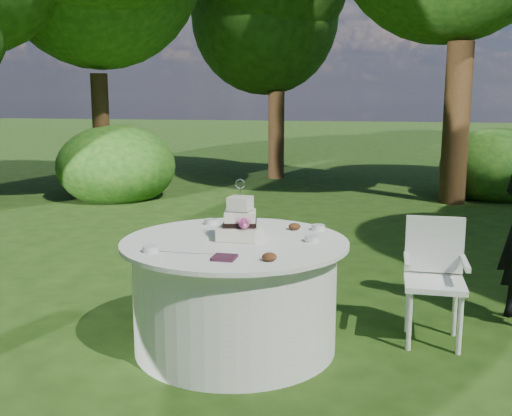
# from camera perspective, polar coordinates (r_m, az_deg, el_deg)

# --- Properties ---
(ground) EXTENTS (80.00, 80.00, 0.00)m
(ground) POSITION_cam_1_polar(r_m,az_deg,el_deg) (4.35, -1.98, -12.98)
(ground) COLOR #1B340E
(ground) RESTS_ON ground
(napkins) EXTENTS (0.14, 0.14, 0.02)m
(napkins) POSITION_cam_1_polar(r_m,az_deg,el_deg) (3.63, -3.04, -4.73)
(napkins) COLOR #431D30
(napkins) RESTS_ON table
(feather_plume) EXTENTS (0.48, 0.07, 0.01)m
(feather_plume) POSITION_cam_1_polar(r_m,az_deg,el_deg) (3.81, -6.86, -4.11)
(feather_plume) COLOR silver
(feather_plume) RESTS_ON table
(table) EXTENTS (1.56, 1.56, 0.77)m
(table) POSITION_cam_1_polar(r_m,az_deg,el_deg) (4.21, -2.01, -8.13)
(table) COLOR silver
(table) RESTS_ON ground
(cake) EXTENTS (0.28, 0.29, 0.42)m
(cake) POSITION_cam_1_polar(r_m,az_deg,el_deg) (4.11, -1.50, -1.43)
(cake) COLOR white
(cake) RESTS_ON table
(chair) EXTENTS (0.43, 0.42, 0.89)m
(chair) POSITION_cam_1_polar(r_m,az_deg,el_deg) (4.48, 16.62, -5.69)
(chair) COLOR white
(chair) RESTS_ON ground
(votives) EXTENTS (1.06, 0.99, 0.04)m
(votives) POSITION_cam_1_polar(r_m,az_deg,el_deg) (4.21, -0.61, -2.43)
(votives) COLOR silver
(votives) RESTS_ON table
(petal_cups) EXTENTS (0.10, 0.96, 0.05)m
(petal_cups) POSITION_cam_1_polar(r_m,az_deg,el_deg) (4.00, 2.61, -3.06)
(petal_cups) COLOR #562D16
(petal_cups) RESTS_ON table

